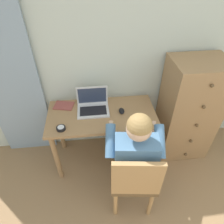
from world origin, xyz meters
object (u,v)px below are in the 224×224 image
Objects in this scene: chair at (134,179)px; computer_mouse at (122,111)px; desk_clock at (61,128)px; dresser at (188,111)px; desk at (102,122)px; person_seated at (134,150)px; laptop at (93,105)px; notebook_pad at (64,106)px.

chair is 0.72m from computer_mouse.
desk_clock is at bearing 144.34° from chair.
desk is at bearing -176.32° from dresser.
person_seated reaches higher than computer_mouse.
dresser reaches higher than chair.
computer_mouse is (0.31, -0.09, -0.04)m from laptop.
chair is 0.87m from laptop.
notebook_pad is (-0.63, 0.18, -0.01)m from computer_mouse.
laptop is at bearing 178.63° from dresser.
chair is 0.26m from person_seated.
computer_mouse is 0.66m from desk_clock.
chair is at bearing -35.66° from desk_clock.
notebook_pad is at bearing 127.95° from chair.
person_seated is (0.02, 0.18, 0.18)m from chair.
laptop is (-0.35, 0.57, 0.11)m from person_seated.
computer_mouse is at bearing -2.56° from notebook_pad.
desk_clock is at bearing -155.59° from desk.
desk_clock is at bearing 156.86° from person_seated.
dresser is 1.05× the size of person_seated.
chair is at bearing -38.91° from notebook_pad.
chair reaches higher than desk_clock.
person_seated is at bearing -58.26° from laptop.
person_seated is at bearing -31.12° from notebook_pad.
dresser reaches higher than person_seated.
person_seated is 3.55× the size of laptop.
person_seated is (-0.76, -0.54, 0.05)m from dresser.
desk_clock is 0.43× the size of notebook_pad.
desk is 12.95× the size of desk_clock.
laptop reaches higher than chair.
person_seated is at bearing -144.23° from dresser.
dresser is 12.73× the size of computer_mouse.
person_seated is 0.95m from notebook_pad.
laptop is 0.34m from notebook_pad.
desk_clock is (-0.66, 0.47, 0.26)m from chair.
desk_clock is (-0.63, -0.19, -0.00)m from computer_mouse.
laptop is 1.62× the size of notebook_pad.
notebook_pad is (-0.41, 0.18, 0.13)m from desk.
computer_mouse reaches higher than notebook_pad.
chair is at bearing -69.74° from desk.
chair is 0.85m from desk_clock.
person_seated is 5.76× the size of notebook_pad.
dresser reaches higher than desk.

